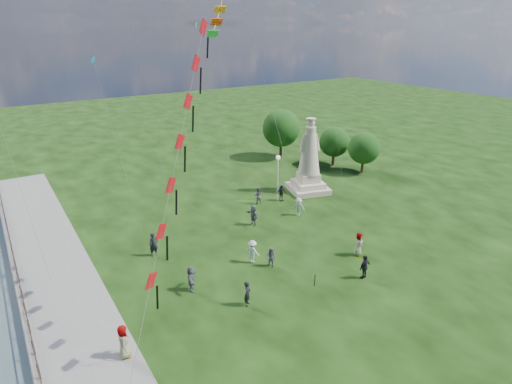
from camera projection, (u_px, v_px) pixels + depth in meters
ground at (505, 170)px, 52.69m from camera, size 106.50×160.00×0.60m
waterfront at (48, 319)px, 25.75m from camera, size 200.00×200.00×1.51m
statue at (309, 164)px, 44.31m from camera, size 4.71×4.71×7.78m
lamppost at (278, 168)px, 41.98m from camera, size 0.43×0.43×4.63m
tree_row at (312, 136)px, 53.36m from camera, size 8.83×14.51×6.35m
person_0 at (247, 293)px, 26.67m from camera, size 0.73×0.72×1.70m
person_1 at (271, 257)px, 30.95m from camera, size 0.73×0.86×1.52m
person_2 at (252, 251)px, 31.52m from camera, size 1.08×1.28×1.76m
person_3 at (365, 267)px, 29.51m from camera, size 1.11×0.68×1.78m
person_4 at (359, 244)px, 32.44m from camera, size 1.06×0.85×1.88m
person_5 at (191, 278)px, 28.17m from camera, size 1.47×1.79×1.79m
person_6 at (154, 245)px, 32.37m from camera, size 0.73×0.51×1.90m
person_7 at (258, 196)px, 41.86m from camera, size 0.96×0.81×1.70m
person_8 at (299, 207)px, 39.30m from camera, size 1.14×1.20×1.70m
person_9 at (281, 193)px, 42.54m from camera, size 1.02×0.59×1.67m
person_10 at (124, 343)px, 22.35m from camera, size 0.85×1.08×1.94m
person_11 at (253, 215)px, 37.35m from camera, size 0.83×1.78×1.88m
red_kite_train at (180, 149)px, 22.16m from camera, size 9.41×9.35×16.85m
small_kites at (197, 42)px, 40.80m from camera, size 31.51×18.81×25.52m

